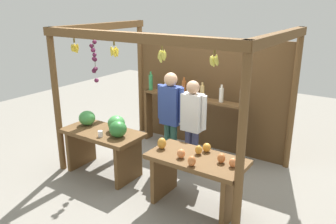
{
  "coord_description": "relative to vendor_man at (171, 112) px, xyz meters",
  "views": [
    {
      "loc": [
        2.74,
        -4.3,
        2.63
      ],
      "look_at": [
        0.0,
        -0.21,
        1.02
      ],
      "focal_mm": 36.68,
      "sensor_mm": 36.0,
      "label": 1
    }
  ],
  "objects": [
    {
      "name": "vendor_man",
      "position": [
        0.0,
        0.0,
        0.0
      ],
      "size": [
        0.48,
        0.21,
        1.57
      ],
      "rotation": [
        0.0,
        0.0,
        -0.01
      ],
      "color": "#2C574B",
      "rests_on": "ground"
    },
    {
      "name": "fruit_counter_left",
      "position": [
        -0.71,
        -0.79,
        -0.31
      ],
      "size": [
        1.27,
        0.64,
        0.96
      ],
      "color": "brown",
      "rests_on": "ground"
    },
    {
      "name": "vendor_woman",
      "position": [
        0.38,
        0.02,
        -0.06
      ],
      "size": [
        0.48,
        0.2,
        1.49
      ],
      "rotation": [
        0.0,
        0.0,
        0.08
      ],
      "color": "#3A3C60",
      "rests_on": "ground"
    },
    {
      "name": "bottle_shelf_unit",
      "position": [
        -0.05,
        0.76,
        -0.13
      ],
      "size": [
        2.01,
        0.22,
        1.35
      ],
      "color": "brown",
      "rests_on": "ground"
    },
    {
      "name": "ground_plane",
      "position": [
        0.11,
        -0.03,
        -0.94
      ],
      "size": [
        12.0,
        12.0,
        0.0
      ],
      "primitive_type": "plane",
      "color": "gray",
      "rests_on": "ground"
    },
    {
      "name": "fruit_counter_right",
      "position": [
        0.93,
        -0.81,
        -0.4
      ],
      "size": [
        1.27,
        0.64,
        0.87
      ],
      "color": "brown",
      "rests_on": "ground"
    },
    {
      "name": "market_stall",
      "position": [
        0.1,
        0.44,
        0.4
      ],
      "size": [
        3.14,
        2.2,
        2.26
      ],
      "color": "brown",
      "rests_on": "ground"
    }
  ]
}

